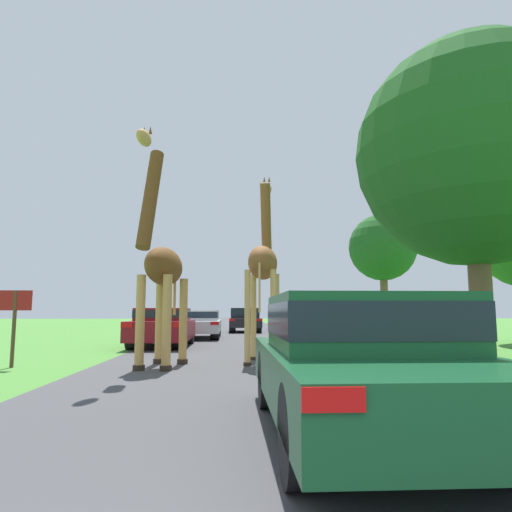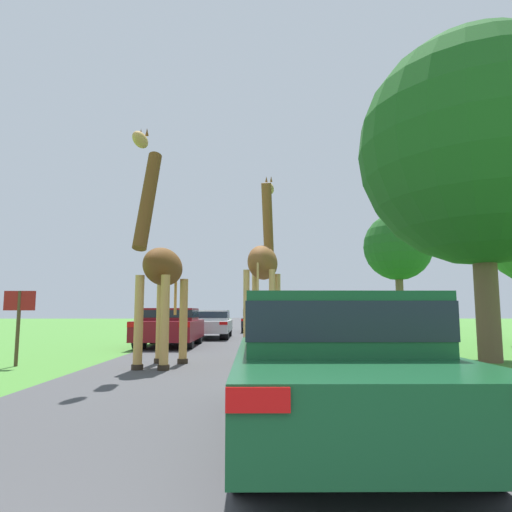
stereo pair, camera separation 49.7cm
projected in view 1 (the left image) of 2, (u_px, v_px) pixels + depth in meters
The scene contains 11 objects.
road at pixel (236, 330), 29.79m from camera, with size 6.73×120.00×0.00m.
giraffe_near_road at pixel (263, 263), 11.16m from camera, with size 0.96×2.65×4.91m.
giraffe_companion at pixel (162, 268), 10.05m from camera, with size 1.02×2.69×4.94m.
car_lead_maroon at pixel (360, 358), 4.54m from camera, with size 1.85×4.37×1.37m.
car_queue_right at pixel (163, 326), 15.88m from camera, with size 1.93×4.17×1.32m.
car_queue_left at pixel (245, 319), 27.30m from camera, with size 1.85×4.19×1.41m.
car_far_ahead at pixel (200, 323), 20.87m from camera, with size 1.86×4.70×1.27m.
car_verge_right at pixel (313, 324), 15.31m from camera, with size 1.77×4.02×1.48m.
tree_left_edge at pixel (383, 248), 32.74m from camera, with size 4.80×4.80×8.21m.
tree_right_cluster at pixel (472, 153), 11.78m from camera, with size 5.92×5.92×8.26m.
sign_post at pixel (15, 313), 9.99m from camera, with size 0.70×0.08×1.67m.
Camera 1 is at (-0.31, -0.19, 1.20)m, focal length 32.00 mm.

